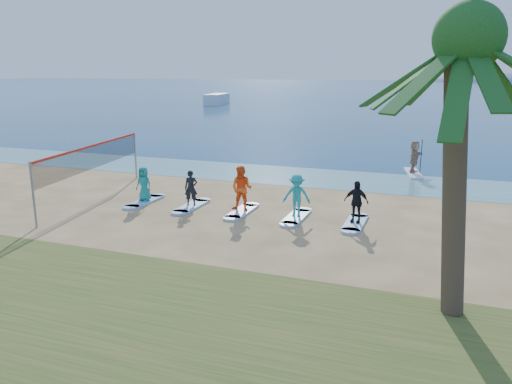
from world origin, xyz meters
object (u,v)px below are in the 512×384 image
(paddleboarder, at_px, (414,157))
(surfboard_1, at_px, (192,206))
(surfboard_2, at_px, (242,211))
(palm_tree, at_px, (468,40))
(surfboard_4, at_px, (355,223))
(student_4, at_px, (356,202))
(paddleboard, at_px, (413,173))
(student_0, at_px, (144,184))
(surfboard_0, at_px, (145,201))
(student_3, at_px, (297,195))
(student_2, at_px, (242,189))
(volleyball_net, at_px, (93,157))
(surfboard_3, at_px, (296,217))
(student_1, at_px, (191,188))
(boat_offshore_a, at_px, (217,104))

(paddleboarder, distance_m, surfboard_1, 13.61)
(surfboard_2, bearing_deg, palm_tree, -39.67)
(surfboard_4, xyz_separation_m, student_4, (0.00, 0.00, 0.84))
(paddleboard, bearing_deg, student_0, -146.87)
(surfboard_0, distance_m, student_3, 7.03)
(paddleboarder, xyz_separation_m, student_4, (-1.49, -10.60, -0.13))
(surfboard_1, relative_size, student_4, 1.38)
(surfboard_2, distance_m, student_2, 0.97)
(paddleboarder, bearing_deg, volleyball_net, 139.99)
(surfboard_1, distance_m, surfboard_4, 6.98)
(palm_tree, xyz_separation_m, student_3, (-5.50, 6.49, -5.38))
(palm_tree, xyz_separation_m, paddleboard, (-1.68, 17.10, -6.25))
(volleyball_net, relative_size, student_3, 5.35)
(student_3, xyz_separation_m, surfboard_4, (2.33, 0.00, -0.88))
(student_0, distance_m, student_3, 6.98)
(palm_tree, relative_size, surfboard_3, 3.45)
(surfboard_2, bearing_deg, student_1, 180.00)
(paddleboarder, distance_m, surfboard_4, 10.75)
(student_1, height_order, student_4, student_4)
(palm_tree, xyz_separation_m, surfboard_3, (-5.50, 6.49, -6.27))
(paddleboard, relative_size, surfboard_0, 1.36)
(boat_offshore_a, height_order, surfboard_2, boat_offshore_a)
(student_1, xyz_separation_m, surfboard_3, (4.65, 0.00, -0.80))
(boat_offshore_a, bearing_deg, student_3, -71.52)
(student_1, bearing_deg, student_3, -23.34)
(paddleboarder, height_order, student_3, paddleboarder)
(paddleboard, height_order, surfboard_2, paddleboard)
(paddleboard, bearing_deg, student_3, -121.16)
(paddleboarder, bearing_deg, student_0, 145.55)
(student_0, distance_m, surfboard_2, 4.72)
(student_1, bearing_deg, surfboard_4, -23.34)
(student_1, bearing_deg, palm_tree, -55.93)
(paddleboarder, relative_size, surfboard_3, 0.81)
(surfboard_0, relative_size, student_1, 1.46)
(student_0, height_order, surfboard_4, student_0)
(student_3, bearing_deg, palm_tree, -59.18)
(surfboard_3, bearing_deg, surfboard_0, 180.00)
(volleyball_net, relative_size, paddleboarder, 5.00)
(surfboard_0, xyz_separation_m, student_4, (9.31, 0.00, 0.84))
(palm_tree, bearing_deg, student_4, 116.06)
(surfboard_0, distance_m, student_2, 4.75)
(student_3, bearing_deg, student_1, 170.54)
(paddleboard, height_order, paddleboarder, paddleboarder)
(volleyball_net, bearing_deg, student_0, 3.29)
(student_1, xyz_separation_m, surfboard_4, (6.98, 0.00, -0.80))
(palm_tree, height_order, boat_offshore_a, palm_tree)
(paddleboarder, xyz_separation_m, boat_offshore_a, (-35.89, 51.29, -1.02))
(student_2, bearing_deg, student_1, -179.93)
(student_0, xyz_separation_m, student_4, (9.31, 0.00, 0.04))
(surfboard_0, xyz_separation_m, student_1, (2.33, 0.00, 0.80))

